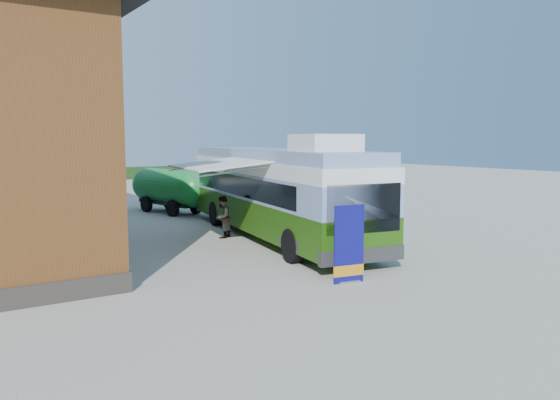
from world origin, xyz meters
TOP-DOWN VIEW (x-y plane):
  - ground at (0.00, 0.00)m, footprint 100.00×100.00m
  - hedge at (8.00, 38.00)m, footprint 40.00×3.00m
  - bus at (0.39, 4.27)m, footprint 4.61×12.74m
  - awning at (-1.82, 4.01)m, footprint 3.38×4.74m
  - banner at (-1.50, -2.24)m, footprint 0.87×0.28m
  - picnic_table at (1.98, 1.60)m, footprint 1.56×1.45m
  - person_a at (1.08, 9.60)m, footprint 0.87×0.80m
  - person_b at (-1.28, 5.32)m, footprint 0.97×0.94m
  - slurry_tanker at (-0.25, 13.03)m, footprint 2.58×5.85m

SIDE VIEW (x-z plane):
  - ground at x=0.00m, z-range 0.00..0.00m
  - hedge at x=8.00m, z-range 0.00..1.00m
  - picnic_table at x=1.98m, z-range 0.19..0.95m
  - person_b at x=-1.28m, z-range 0.00..1.57m
  - banner at x=-1.50m, z-range -0.18..1.84m
  - person_a at x=1.08m, z-range 0.00..1.98m
  - slurry_tanker at x=-0.25m, z-range 0.17..2.36m
  - bus at x=0.39m, z-range -0.09..3.75m
  - awning at x=-1.82m, z-range 2.53..3.06m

